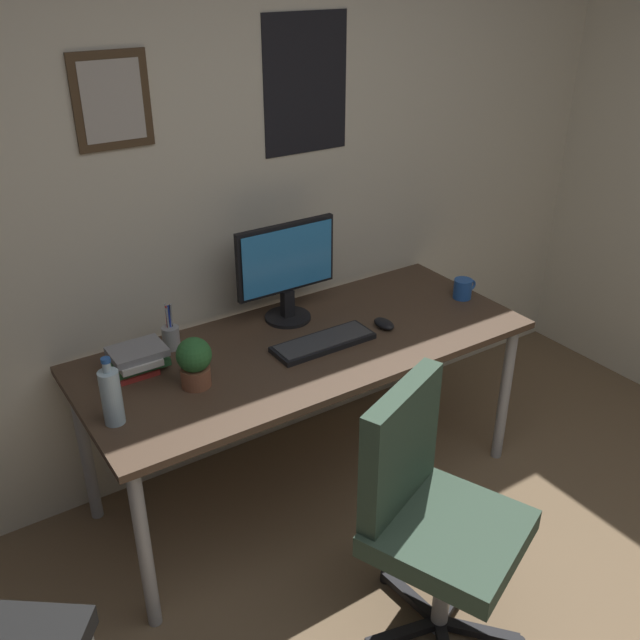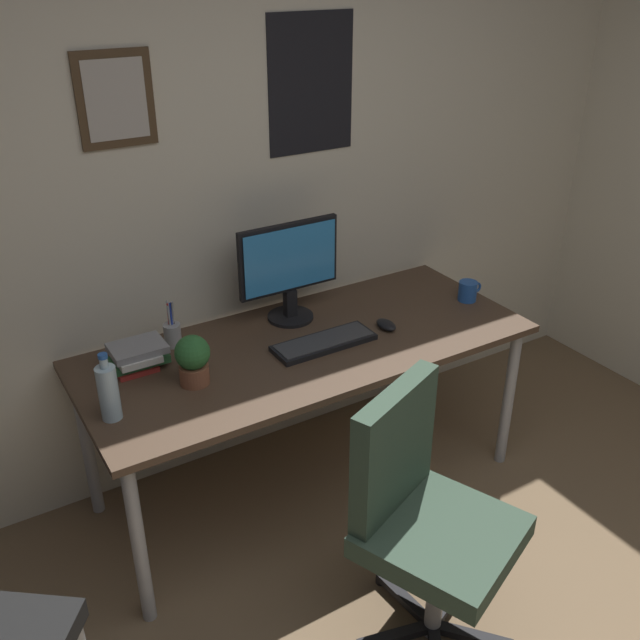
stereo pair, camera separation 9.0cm
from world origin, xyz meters
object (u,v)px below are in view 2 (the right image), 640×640
at_px(water_bottle, 108,392).
at_px(pen_cup, 172,334).
at_px(keyboard, 324,342).
at_px(computer_mouse, 386,325).
at_px(coffee_mug_near, 468,291).
at_px(potted_plant, 193,358).
at_px(office_chair, 422,511).
at_px(book_stack_left, 137,356).
at_px(monitor, 289,268).

height_order(water_bottle, pen_cup, water_bottle).
bearing_deg(pen_cup, keyboard, -31.23).
bearing_deg(water_bottle, computer_mouse, 1.78).
xyz_separation_m(coffee_mug_near, potted_plant, (-1.34, -0.01, 0.06)).
bearing_deg(pen_cup, potted_plant, -96.41).
relative_size(coffee_mug_near, potted_plant, 0.63).
height_order(office_chair, coffee_mug_near, office_chair).
bearing_deg(book_stack_left, computer_mouse, -13.10).
bearing_deg(water_bottle, monitor, 20.68).
bearing_deg(water_bottle, potted_plant, 10.38).
bearing_deg(pen_cup, office_chair, -69.63).
relative_size(keyboard, book_stack_left, 1.99).
distance_m(monitor, water_bottle, 0.96).
relative_size(keyboard, coffee_mug_near, 3.52).
relative_size(keyboard, computer_mouse, 3.91).
bearing_deg(coffee_mug_near, keyboard, -178.83).
bearing_deg(water_bottle, keyboard, 3.39).
bearing_deg(monitor, office_chair, -95.90).
height_order(keyboard, pen_cup, pen_cup).
height_order(potted_plant, book_stack_left, potted_plant).
distance_m(computer_mouse, pen_cup, 0.89).
bearing_deg(keyboard, computer_mouse, -3.00).
bearing_deg(book_stack_left, potted_plant, -55.26).
bearing_deg(pen_cup, computer_mouse, -22.02).
bearing_deg(monitor, coffee_mug_near, -18.77).
relative_size(monitor, water_bottle, 1.82).
relative_size(pen_cup, book_stack_left, 0.93).
relative_size(office_chair, potted_plant, 4.87).
xyz_separation_m(office_chair, water_bottle, (-0.78, 0.74, 0.31)).
height_order(potted_plant, pen_cup, pen_cup).
relative_size(keyboard, water_bottle, 1.70).
bearing_deg(book_stack_left, water_bottle, -123.93).
xyz_separation_m(pen_cup, book_stack_left, (-0.18, -0.10, -0.00)).
relative_size(keyboard, pen_cup, 2.15).
xyz_separation_m(water_bottle, coffee_mug_near, (1.67, 0.07, -0.06)).
xyz_separation_m(office_chair, monitor, (0.11, 1.08, 0.45)).
distance_m(office_chair, monitor, 1.17).
xyz_separation_m(computer_mouse, pen_cup, (-0.82, 0.33, 0.04)).
bearing_deg(pen_cup, book_stack_left, -151.18).
height_order(keyboard, coffee_mug_near, coffee_mug_near).
distance_m(coffee_mug_near, pen_cup, 1.34).
xyz_separation_m(keyboard, computer_mouse, (0.30, -0.02, 0.01)).
bearing_deg(computer_mouse, potted_plant, 178.45).
bearing_deg(book_stack_left, monitor, 5.21).
xyz_separation_m(office_chair, coffee_mug_near, (0.89, 0.81, 0.25)).
bearing_deg(computer_mouse, book_stack_left, 166.90).
bearing_deg(computer_mouse, pen_cup, 157.98).
height_order(computer_mouse, water_bottle, water_bottle).
xyz_separation_m(water_bottle, pen_cup, (0.36, 0.37, -0.05)).
bearing_deg(monitor, keyboard, -90.12).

